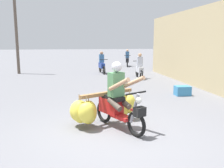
{
  "coord_description": "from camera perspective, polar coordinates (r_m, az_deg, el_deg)",
  "views": [
    {
      "loc": [
        -0.9,
        -4.95,
        2.03
      ],
      "look_at": [
        0.11,
        1.44,
        0.9
      ],
      "focal_mm": 39.22,
      "sensor_mm": 36.0,
      "label": 1
    }
  ],
  "objects": [
    {
      "name": "motorbike_distant_ahead_left",
      "position": [
        15.8,
        -2.4,
        4.59
      ],
      "size": [
        0.5,
        1.62,
        1.4
      ],
      "color": "black",
      "rests_on": "ground"
    },
    {
      "name": "motorbike_distant_far_ahead",
      "position": [
        13.64,
        6.43,
        3.69
      ],
      "size": [
        0.5,
        1.62,
        1.4
      ],
      "color": "black",
      "rests_on": "ground"
    },
    {
      "name": "produce_crate",
      "position": [
        9.68,
        16.11,
        -1.51
      ],
      "size": [
        0.56,
        0.4,
        0.36
      ],
      "primitive_type": "cube",
      "color": "teal",
      "rests_on": "ground"
    },
    {
      "name": "motorbike_distant_ahead_right",
      "position": [
        20.23,
        3.58,
        5.74
      ],
      "size": [
        0.58,
        1.6,
        1.4
      ],
      "color": "black",
      "rests_on": "ground"
    },
    {
      "name": "utility_pole",
      "position": [
        16.6,
        -21.53,
        13.04
      ],
      "size": [
        0.18,
        0.18,
        6.27
      ],
      "primitive_type": "cylinder",
      "color": "brown",
      "rests_on": "ground"
    },
    {
      "name": "motorbike_main_loaded",
      "position": [
        5.93,
        -1.7,
        -5.14
      ],
      "size": [
        1.8,
        1.95,
        1.58
      ],
      "color": "black",
      "rests_on": "ground"
    },
    {
      "name": "shopfront_building",
      "position": [
        13.61,
        23.62,
        7.93
      ],
      "size": [
        3.77,
        9.77,
        3.51
      ],
      "color": "tan",
      "rests_on": "ground"
    },
    {
      "name": "ground_plane",
      "position": [
        5.43,
        1.25,
        -12.08
      ],
      "size": [
        120.0,
        120.0,
        0.0
      ],
      "primitive_type": "plane",
      "color": "slate"
    }
  ]
}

